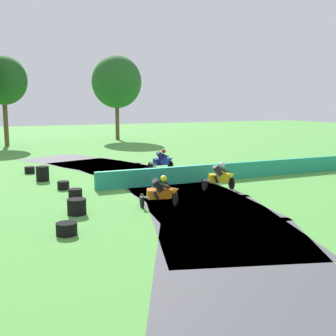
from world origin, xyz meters
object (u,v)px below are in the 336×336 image
at_px(motorcycle_lead_orange, 161,192).
at_px(motorcycle_trailing_blue, 162,160).
at_px(motorcycle_chase_yellow, 220,177).
at_px(tire_stack_near, 67,229).
at_px(tire_stack_mid_b, 75,193).
at_px(tire_stack_extra_a, 43,174).
at_px(tire_stack_mid_a, 77,207).
at_px(tire_stack_far, 63,185).
at_px(tire_stack_extra_b, 30,170).

relative_size(motorcycle_lead_orange, motorcycle_trailing_blue, 1.01).
distance_m(motorcycle_chase_yellow, tire_stack_near, 9.13).
relative_size(motorcycle_trailing_blue, tire_stack_mid_b, 2.78).
bearing_deg(motorcycle_trailing_blue, tire_stack_near, -127.88).
relative_size(motorcycle_lead_orange, tire_stack_mid_b, 2.81).
relative_size(motorcycle_chase_yellow, tire_stack_extra_a, 2.14).
distance_m(tire_stack_near, tire_stack_mid_a, 2.52).
xyz_separation_m(tire_stack_mid_a, tire_stack_mid_b, (0.60, 2.87, -0.10)).
xyz_separation_m(motorcycle_chase_yellow, tire_stack_extra_a, (-7.42, 6.12, -0.26)).
distance_m(tire_stack_near, tire_stack_far, 7.44).
bearing_deg(motorcycle_trailing_blue, tire_stack_extra_b, 161.21).
height_order(tire_stack_near, tire_stack_mid_b, same).
distance_m(motorcycle_lead_orange, tire_stack_near, 4.71).
xyz_separation_m(motorcycle_chase_yellow, tire_stack_mid_a, (-7.35, -1.56, -0.36)).
relative_size(tire_stack_far, tire_stack_extra_b, 0.97).
relative_size(tire_stack_mid_b, tire_stack_extra_b, 1.03).
xyz_separation_m(tire_stack_far, tire_stack_extra_b, (-0.88, 5.62, 0.00)).
bearing_deg(motorcycle_lead_orange, motorcycle_chase_yellow, 25.54).
bearing_deg(tire_stack_mid_a, tire_stack_near, -110.44).
distance_m(tire_stack_mid_a, tire_stack_mid_b, 2.93).
bearing_deg(tire_stack_far, tire_stack_mid_a, -95.61).
height_order(tire_stack_mid_a, tire_stack_mid_b, tire_stack_mid_a).
bearing_deg(tire_stack_extra_b, tire_stack_mid_a, -87.90).
relative_size(tire_stack_near, tire_stack_extra_b, 1.15).
height_order(tire_stack_extra_a, tire_stack_extra_b, tire_stack_extra_a).
height_order(motorcycle_lead_orange, tire_stack_mid_b, motorcycle_lead_orange).
distance_m(motorcycle_trailing_blue, tire_stack_extra_a, 7.26).
bearing_deg(motorcycle_chase_yellow, tire_stack_near, -154.53).
xyz_separation_m(tire_stack_mid_b, tire_stack_extra_b, (-0.99, 7.71, 0.00)).
xyz_separation_m(tire_stack_near, tire_stack_mid_a, (0.88, 2.36, 0.10)).
bearing_deg(motorcycle_lead_orange, tire_stack_extra_a, 113.16).
bearing_deg(motorcycle_lead_orange, tire_stack_mid_a, 174.17).
bearing_deg(tire_stack_extra_a, tire_stack_far, -78.40).
bearing_deg(tire_stack_mid_a, tire_stack_extra_b, 92.10).
relative_size(tire_stack_extra_a, tire_stack_extra_b, 1.36).
bearing_deg(tire_stack_extra_a, tire_stack_near, -94.58).
bearing_deg(tire_stack_mid_b, tire_stack_near, -105.80).
bearing_deg(tire_stack_near, motorcycle_trailing_blue, 52.12).
xyz_separation_m(motorcycle_trailing_blue, tire_stack_extra_a, (-7.25, -0.32, -0.26)).
height_order(motorcycle_chase_yellow, motorcycle_trailing_blue, motorcycle_chase_yellow).
xyz_separation_m(motorcycle_chase_yellow, tire_stack_mid_b, (-6.75, 1.31, -0.46)).
height_order(tire_stack_mid_b, tire_stack_far, same).
bearing_deg(tire_stack_mid_a, tire_stack_far, 84.39).
relative_size(motorcycle_lead_orange, tire_stack_far, 2.98).
distance_m(tire_stack_mid_a, tire_stack_extra_a, 7.68).
distance_m(motorcycle_trailing_blue, tire_stack_mid_a, 10.76).
relative_size(motorcycle_lead_orange, tire_stack_extra_b, 2.89).
relative_size(motorcycle_trailing_blue, tire_stack_near, 2.49).
bearing_deg(motorcycle_chase_yellow, tire_stack_extra_a, 140.50).
height_order(motorcycle_trailing_blue, tire_stack_mid_a, motorcycle_trailing_blue).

